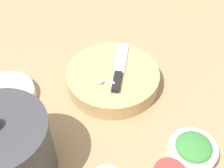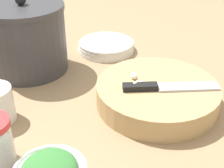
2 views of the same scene
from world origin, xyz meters
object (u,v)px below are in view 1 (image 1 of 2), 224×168
at_px(cutting_board, 113,78).
at_px(garlic_cloves, 108,82).
at_px(stock_pot, 7,152).
at_px(herb_bowl, 193,150).
at_px(chef_knife, 119,69).
at_px(plate_stack, 6,95).

distance_m(cutting_board, garlic_cloves, 0.06).
relative_size(garlic_cloves, stock_pot, 0.26).
distance_m(garlic_cloves, stock_pot, 0.33).
distance_m(herb_bowl, stock_pot, 0.44).
relative_size(garlic_cloves, herb_bowl, 0.47).
relative_size(cutting_board, stock_pot, 1.29).
bearing_deg(herb_bowl, stock_pot, 51.49).
distance_m(chef_knife, stock_pot, 0.40).
relative_size(cutting_board, garlic_cloves, 4.87).
xyz_separation_m(cutting_board, garlic_cloves, (-0.02, 0.04, 0.03)).
bearing_deg(plate_stack, cutting_board, -123.61).
xyz_separation_m(herb_bowl, stock_pot, (0.27, 0.34, 0.06)).
bearing_deg(chef_knife, herb_bowl, -46.99).
height_order(herb_bowl, stock_pot, stock_pot).
height_order(herb_bowl, plate_stack, herb_bowl).
bearing_deg(plate_stack, stock_pot, 153.81).
xyz_separation_m(garlic_cloves, herb_bowl, (-0.29, -0.01, -0.03)).
bearing_deg(stock_pot, cutting_board, -83.24).
distance_m(cutting_board, stock_pot, 0.38).
bearing_deg(cutting_board, plate_stack, 56.39).
bearing_deg(chef_knife, cutting_board, -145.34).
bearing_deg(herb_bowl, chef_knife, -9.47).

